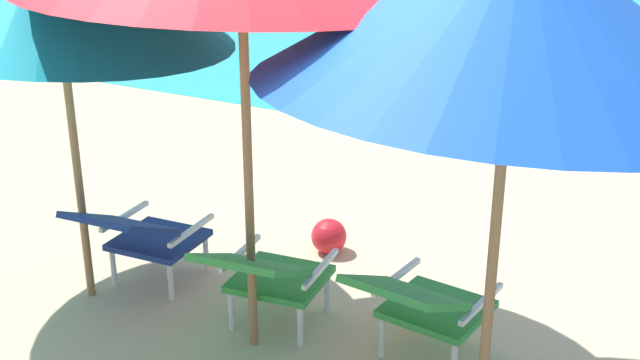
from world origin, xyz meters
name	(u,v)px	position (x,y,z in m)	size (l,w,h in m)	color
ground_plane	(483,138)	(0.00, 4.00, 0.00)	(40.00, 40.00, 0.00)	#CCB78E
ocean_band	(629,3)	(0.00, 12.84, 0.00)	(40.00, 18.00, 0.01)	#28B2B7
swim_buoy	(408,58)	(-1.79, 6.41, 0.10)	(0.18, 0.18, 1.60)	yellow
lounge_chair_left	(141,233)	(-0.98, 0.02, 0.40)	(0.59, 0.91, 0.68)	navy
lounge_chair_center	(267,273)	(0.00, -0.06, 0.40)	(0.62, 0.93, 0.68)	#338E3D
lounge_chair_right	(423,302)	(0.90, 0.05, 0.40)	(0.64, 0.93, 0.68)	#338E3D
beach_umbrella_right	(515,6)	(1.35, -0.30, 2.06)	(2.91, 2.93, 2.46)	olive
beach_ball	(329,236)	(-0.18, 1.05, 0.13)	(0.25, 0.25, 0.25)	red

